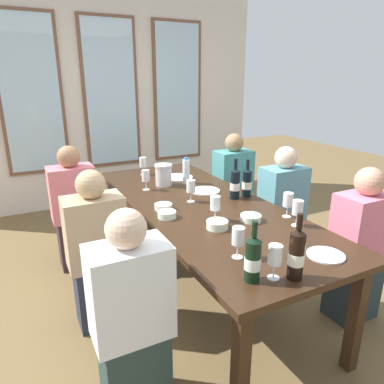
{
  "coord_description": "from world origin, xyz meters",
  "views": [
    {
      "loc": [
        -1.2,
        -2.23,
        1.66
      ],
      "look_at": [
        0.0,
        0.14,
        0.79
      ],
      "focal_mm": 33.01,
      "sensor_mm": 36.0,
      "label": 1
    }
  ],
  "objects_px": {
    "wine_glass_7": "(146,176)",
    "wine_glass_2": "(275,256)",
    "wine_glass_4": "(143,163)",
    "seated_person_3": "(281,212)",
    "white_plate_2": "(179,177)",
    "water_bottle": "(186,171)",
    "tasting_bowl_0": "(217,225)",
    "tasting_bowl_2": "(251,218)",
    "seated_person_5": "(232,188)",
    "white_plate_1": "(326,255)",
    "seated_person_2": "(97,254)",
    "white_plate_0": "(205,191)",
    "metal_pitcher": "(164,175)",
    "seated_person_1": "(359,250)",
    "wine_glass_0": "(215,204)",
    "wine_glass_5": "(288,201)",
    "dining_table": "(200,211)",
    "tasting_bowl_1": "(163,207)",
    "wine_bottle_2": "(247,182)",
    "seated_person_4": "(74,211)",
    "wine_glass_6": "(191,187)",
    "wine_glass_1": "(238,237)",
    "wine_bottle_0": "(296,254)",
    "wine_bottle_3": "(253,259)",
    "seated_person_0": "(132,321)",
    "wine_glass_3": "(298,209)",
    "wine_bottle_1": "(235,183)",
    "tasting_bowl_3": "(167,214)"
  },
  "relations": [
    {
      "from": "wine_bottle_1",
      "to": "water_bottle",
      "type": "distance_m",
      "value": 0.57
    },
    {
      "from": "wine_glass_3",
      "to": "wine_glass_5",
      "type": "distance_m",
      "value": 0.15
    },
    {
      "from": "white_plate_0",
      "to": "tasting_bowl_2",
      "type": "height_order",
      "value": "tasting_bowl_2"
    },
    {
      "from": "wine_glass_1",
      "to": "wine_glass_7",
      "type": "bearing_deg",
      "value": 91.26
    },
    {
      "from": "tasting_bowl_1",
      "to": "tasting_bowl_2",
      "type": "xyz_separation_m",
      "value": [
        0.44,
        -0.47,
        0.0
      ]
    },
    {
      "from": "wine_glass_7",
      "to": "seated_person_3",
      "type": "bearing_deg",
      "value": -25.48
    },
    {
      "from": "tasting_bowl_1",
      "to": "seated_person_0",
      "type": "distance_m",
      "value": 1.0
    },
    {
      "from": "white_plate_0",
      "to": "seated_person_3",
      "type": "distance_m",
      "value": 0.71
    },
    {
      "from": "white_plate_0",
      "to": "wine_bottle_3",
      "type": "relative_size",
      "value": 0.81
    },
    {
      "from": "tasting_bowl_1",
      "to": "tasting_bowl_3",
      "type": "distance_m",
      "value": 0.17
    },
    {
      "from": "wine_glass_5",
      "to": "seated_person_1",
      "type": "xyz_separation_m",
      "value": [
        0.41,
        -0.29,
        -0.33
      ]
    },
    {
      "from": "tasting_bowl_2",
      "to": "wine_bottle_0",
      "type": "bearing_deg",
      "value": -109.13
    },
    {
      "from": "dining_table",
      "to": "seated_person_5",
      "type": "distance_m",
      "value": 1.14
    },
    {
      "from": "wine_glass_4",
      "to": "seated_person_3",
      "type": "relative_size",
      "value": 0.16
    },
    {
      "from": "white_plate_0",
      "to": "metal_pitcher",
      "type": "distance_m",
      "value": 0.41
    },
    {
      "from": "wine_glass_3",
      "to": "seated_person_2",
      "type": "bearing_deg",
      "value": 152.49
    },
    {
      "from": "tasting_bowl_1",
      "to": "wine_glass_1",
      "type": "relative_size",
      "value": 0.74
    },
    {
      "from": "seated_person_3",
      "to": "seated_person_5",
      "type": "distance_m",
      "value": 0.78
    },
    {
      "from": "seated_person_4",
      "to": "seated_person_0",
      "type": "bearing_deg",
      "value": -90.0
    },
    {
      "from": "wine_glass_6",
      "to": "seated_person_5",
      "type": "bearing_deg",
      "value": 39.89
    },
    {
      "from": "tasting_bowl_0",
      "to": "tasting_bowl_2",
      "type": "xyz_separation_m",
      "value": [
        0.27,
        0.01,
        -0.01
      ]
    },
    {
      "from": "wine_glass_2",
      "to": "metal_pitcher",
      "type": "bearing_deg",
      "value": 85.98
    },
    {
      "from": "white_plate_2",
      "to": "metal_pitcher",
      "type": "distance_m",
      "value": 0.29
    },
    {
      "from": "wine_bottle_3",
      "to": "water_bottle",
      "type": "height_order",
      "value": "wine_bottle_3"
    },
    {
      "from": "tasting_bowl_1",
      "to": "wine_glass_5",
      "type": "xyz_separation_m",
      "value": [
        0.7,
        -0.52,
        0.1
      ]
    },
    {
      "from": "wine_bottle_1",
      "to": "seated_person_3",
      "type": "height_order",
      "value": "seated_person_3"
    },
    {
      "from": "wine_glass_6",
      "to": "seated_person_5",
      "type": "relative_size",
      "value": 0.16
    },
    {
      "from": "tasting_bowl_1",
      "to": "wine_glass_2",
      "type": "distance_m",
      "value": 1.11
    },
    {
      "from": "white_plate_1",
      "to": "wine_bottle_2",
      "type": "distance_m",
      "value": 1.05
    },
    {
      "from": "dining_table",
      "to": "wine_glass_4",
      "type": "xyz_separation_m",
      "value": [
        -0.11,
        0.99,
        0.18
      ]
    },
    {
      "from": "white_plate_1",
      "to": "seated_person_2",
      "type": "distance_m",
      "value": 1.44
    },
    {
      "from": "white_plate_1",
      "to": "tasting_bowl_1",
      "type": "distance_m",
      "value": 1.17
    },
    {
      "from": "seated_person_1",
      "to": "seated_person_5",
      "type": "xyz_separation_m",
      "value": [
        0.0,
        1.58,
        0.0
      ]
    },
    {
      "from": "white_plate_2",
      "to": "wine_glass_1",
      "type": "distance_m",
      "value": 1.62
    },
    {
      "from": "wine_glass_4",
      "to": "seated_person_1",
      "type": "height_order",
      "value": "seated_person_1"
    },
    {
      "from": "wine_glass_7",
      "to": "wine_glass_2",
      "type": "bearing_deg",
      "value": -87.52
    },
    {
      "from": "seated_person_5",
      "to": "wine_bottle_0",
      "type": "bearing_deg",
      "value": -115.32
    },
    {
      "from": "white_plate_1",
      "to": "wine_glass_5",
      "type": "bearing_deg",
      "value": 70.13
    },
    {
      "from": "tasting_bowl_2",
      "to": "seated_person_0",
      "type": "xyz_separation_m",
      "value": [
        -0.95,
        -0.36,
        -0.23
      ]
    },
    {
      "from": "tasting_bowl_2",
      "to": "seated_person_5",
      "type": "xyz_separation_m",
      "value": [
        0.67,
        1.24,
        -0.23
      ]
    },
    {
      "from": "white_plate_2",
      "to": "water_bottle",
      "type": "distance_m",
      "value": 0.23
    },
    {
      "from": "wine_glass_5",
      "to": "seated_person_4",
      "type": "relative_size",
      "value": 0.16
    },
    {
      "from": "dining_table",
      "to": "seated_person_1",
      "type": "distance_m",
      "value": 1.15
    },
    {
      "from": "wine_glass_0",
      "to": "wine_glass_5",
      "type": "height_order",
      "value": "same"
    },
    {
      "from": "wine_glass_1",
      "to": "seated_person_0",
      "type": "height_order",
      "value": "seated_person_0"
    },
    {
      "from": "wine_glass_1",
      "to": "wine_glass_4",
      "type": "distance_m",
      "value": 1.83
    },
    {
      "from": "tasting_bowl_0",
      "to": "wine_glass_5",
      "type": "xyz_separation_m",
      "value": [
        0.53,
        -0.05,
        0.09
      ]
    },
    {
      "from": "seated_person_4",
      "to": "dining_table",
      "type": "bearing_deg",
      "value": -46.38
    },
    {
      "from": "wine_glass_3",
      "to": "seated_person_2",
      "type": "xyz_separation_m",
      "value": [
        -1.17,
        0.61,
        -0.33
      ]
    },
    {
      "from": "metal_pitcher",
      "to": "wine_glass_1",
      "type": "xyz_separation_m",
      "value": [
        -0.16,
        -1.4,
        0.03
      ]
    }
  ]
}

